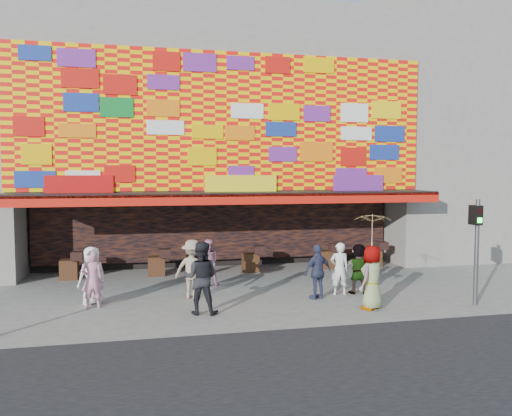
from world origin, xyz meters
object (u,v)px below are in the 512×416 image
object	(u,v)px
ped_d	(192,269)
ped_e	(318,272)
ped_b	(92,279)
signal_right	(477,240)
parasol	(373,231)
ped_a	(92,276)
ped_i	(208,263)
ped_g	(372,277)
ped_c	(201,278)
ped_f	(359,269)
ped_h	(339,269)

from	to	relation	value
ped_d	ped_e	distance (m)	3.73
ped_b	signal_right	bearing A→B (deg)	161.88
ped_b	parasol	size ratio (longest dim) A/B	0.86
ped_a	ped_i	bearing A→B (deg)	171.14
ped_a	ped_b	xyz separation A→B (m)	(0.04, -0.42, -0.02)
ped_a	parasol	xyz separation A→B (m)	(7.53, -2.14, 1.34)
ped_d	ped_g	bearing A→B (deg)	-177.39
ped_a	ped_d	xyz separation A→B (m)	(2.84, 0.14, 0.05)
ped_a	ped_c	world-z (taller)	ped_c
ped_d	ped_e	bearing A→B (deg)	-165.66
ped_d	ped_i	xyz separation A→B (m)	(0.64, 1.47, -0.10)
ped_d	parasol	distance (m)	5.37
signal_right	ped_a	size ratio (longest dim) A/B	1.81
signal_right	ped_g	xyz separation A→B (m)	(-3.02, 0.27, -0.98)
signal_right	ped_c	bearing A→B (deg)	173.81
ped_e	ped_f	xyz separation A→B (m)	(1.46, 0.37, -0.03)
ped_f	ped_i	bearing A→B (deg)	-13.54
ped_a	ped_i	xyz separation A→B (m)	(3.48, 1.62, -0.05)
signal_right	ped_c	size ratio (longest dim) A/B	1.56
ped_a	ped_c	distance (m)	3.32
ped_d	ped_e	xyz separation A→B (m)	(3.61, -0.91, -0.06)
ped_d	ped_b	bearing A→B (deg)	39.90
ped_c	ped_f	xyz separation A→B (m)	(5.00, 1.18, -0.19)
ped_b	ped_c	size ratio (longest dim) A/B	0.84
signal_right	ped_i	distance (m)	8.21
ped_h	ped_f	bearing A→B (deg)	-171.07
ped_i	ped_h	bearing A→B (deg)	154.48
ped_h	ped_e	bearing A→B (deg)	31.76
ped_h	ped_a	bearing A→B (deg)	5.00
ped_b	ped_g	distance (m)	7.68
ped_a	ped_e	world-z (taller)	ped_a
ped_c	ped_d	world-z (taller)	ped_c
ped_e	ped_f	distance (m)	1.50
ped_c	signal_right	bearing A→B (deg)	-169.37
ped_b	ped_i	bearing A→B (deg)	-156.73
ped_b	ped_d	world-z (taller)	ped_d
ped_g	parasol	size ratio (longest dim) A/B	0.93
signal_right	ped_c	xyz separation A→B (m)	(-7.64, 0.83, -0.90)
parasol	ped_g	bearing A→B (deg)	0.00
ped_c	ped_i	xyz separation A→B (m)	(0.57, 3.20, -0.19)
ped_b	ped_h	bearing A→B (deg)	172.68
ped_f	ped_d	bearing A→B (deg)	4.84
signal_right	ped_h	distance (m)	3.98
ped_h	parasol	distance (m)	2.21
signal_right	ped_e	world-z (taller)	signal_right
ped_b	parasol	distance (m)	7.80
ped_c	ped_d	xyz separation A→B (m)	(-0.07, 1.73, -0.09)
signal_right	ped_h	xyz separation A→B (m)	(-3.27, 2.00, -1.06)
ped_a	ped_b	size ratio (longest dim) A/B	1.02
ped_b	parasol	bearing A→B (deg)	159.70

